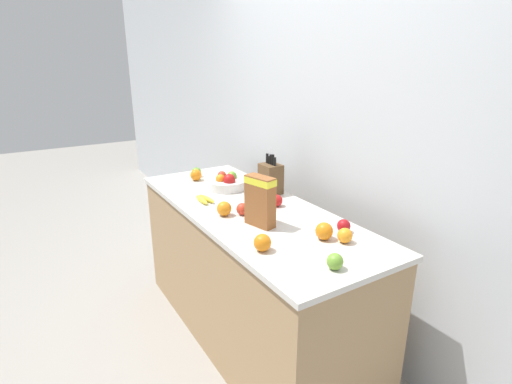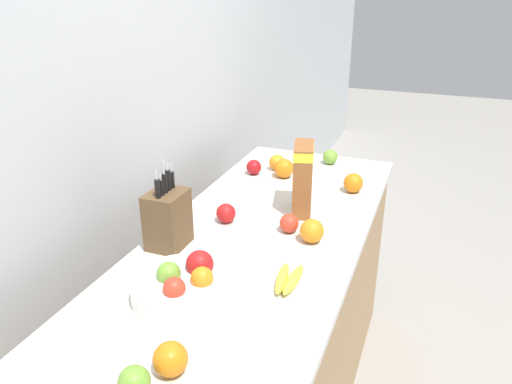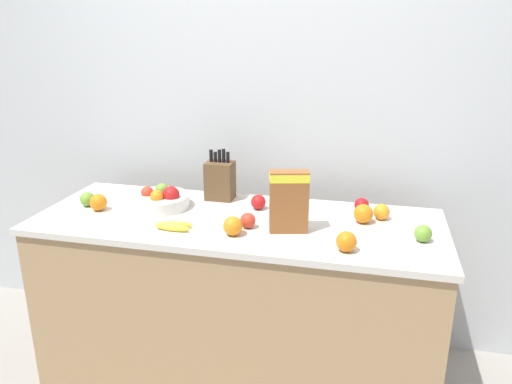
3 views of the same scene
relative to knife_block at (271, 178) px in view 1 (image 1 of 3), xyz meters
The scene contains 17 objects.
ground_plane 1.05m from the knife_block, 58.12° to the right, with size 14.00×14.00×0.00m, color gray.
wall_back 0.46m from the knife_block, 62.79° to the left, with size 9.00×0.06×2.60m.
counter 0.63m from the knife_block, 58.12° to the right, with size 1.90×0.72×0.90m.
knife_block is the anchor object (origin of this frame).
cereal_box 0.55m from the knife_block, 39.61° to the right, with size 0.18×0.11×0.27m.
fruit_bowl 0.33m from the knife_block, 141.71° to the right, with size 0.30×0.30×0.12m.
banana_bunch 0.46m from the knife_block, 99.76° to the right, with size 0.17×0.08×0.03m.
apple_leftmost 0.67m from the knife_block, 156.41° to the right, with size 0.07×0.07×0.07m, color #6B9E33.
apple_middle 0.73m from the knife_block, ahead, with size 0.07×0.07×0.07m, color #A31419.
apple_near_bananas 1.04m from the knife_block, 18.42° to the right, with size 0.07×0.07×0.07m, color #6B9E33.
apple_by_knife_block 0.43m from the knife_block, 55.98° to the right, with size 0.07×0.07×0.07m, color red.
apple_rightmost 0.26m from the knife_block, 25.54° to the right, with size 0.07×0.07×0.07m, color red.
orange_near_bowl 0.76m from the knife_block, 13.18° to the right, with size 0.09×0.09×0.09m, color orange.
orange_front_right 0.49m from the knife_block, 66.32° to the right, with size 0.08×0.08×0.08m, color orange.
orange_mid_right 0.61m from the knife_block, 149.60° to the right, with size 0.08×0.08×0.08m, color orange.
orange_by_cereal 0.83m from the knife_block, ahead, with size 0.07×0.07×0.07m, color orange.
orange_front_center 0.85m from the knife_block, 36.24° to the right, with size 0.08×0.08×0.08m, color orange.
Camera 1 is at (1.93, -1.15, 1.76)m, focal length 28.00 mm.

